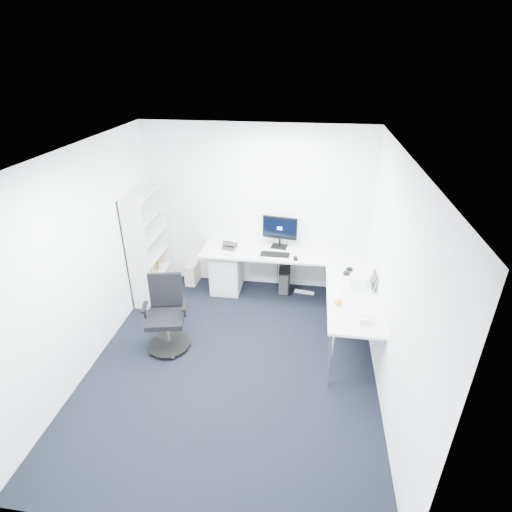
# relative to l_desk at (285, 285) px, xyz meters

# --- Properties ---
(ground) EXTENTS (4.20, 4.20, 0.00)m
(ground) POSITION_rel_l_desk_xyz_m (-0.55, -1.40, -0.40)
(ground) COLOR black
(ceiling) EXTENTS (4.20, 4.20, 0.00)m
(ceiling) POSITION_rel_l_desk_xyz_m (-0.55, -1.40, 2.30)
(ceiling) COLOR white
(wall_back) EXTENTS (3.60, 0.02, 2.70)m
(wall_back) POSITION_rel_l_desk_xyz_m (-0.55, 0.70, 0.95)
(wall_back) COLOR white
(wall_back) RESTS_ON ground
(wall_front) EXTENTS (3.60, 0.02, 2.70)m
(wall_front) POSITION_rel_l_desk_xyz_m (-0.55, -3.50, 0.95)
(wall_front) COLOR white
(wall_front) RESTS_ON ground
(wall_left) EXTENTS (0.02, 4.20, 2.70)m
(wall_left) POSITION_rel_l_desk_xyz_m (-2.35, -1.40, 0.95)
(wall_left) COLOR white
(wall_left) RESTS_ON ground
(wall_right) EXTENTS (0.02, 4.20, 2.70)m
(wall_right) POSITION_rel_l_desk_xyz_m (1.25, -1.40, 0.95)
(wall_right) COLOR white
(wall_right) RESTS_ON ground
(l_desk) EXTENTS (2.72, 1.53, 0.80)m
(l_desk) POSITION_rel_l_desk_xyz_m (0.00, 0.00, 0.00)
(l_desk) COLOR silver
(l_desk) RESTS_ON ground
(drawer_pedestal) EXTENTS (0.47, 0.59, 0.72)m
(drawer_pedestal) POSITION_rel_l_desk_xyz_m (-1.00, 0.41, -0.04)
(drawer_pedestal) COLOR silver
(drawer_pedestal) RESTS_ON ground
(bookshelf) EXTENTS (0.34, 0.89, 1.77)m
(bookshelf) POSITION_rel_l_desk_xyz_m (-2.17, 0.05, 0.49)
(bookshelf) COLOR silver
(bookshelf) RESTS_ON ground
(task_chair) EXTENTS (0.69, 0.69, 1.04)m
(task_chair) POSITION_rel_l_desk_xyz_m (-1.48, -1.21, 0.12)
(task_chair) COLOR black
(task_chair) RESTS_ON ground
(black_pc_tower) EXTENTS (0.21, 0.43, 0.41)m
(black_pc_tower) POSITION_rel_l_desk_xyz_m (-0.04, 0.51, -0.19)
(black_pc_tower) COLOR black
(black_pc_tower) RESTS_ON ground
(beige_pc_tower) EXTENTS (0.20, 0.40, 0.37)m
(beige_pc_tower) POSITION_rel_l_desk_xyz_m (-1.64, 0.55, -0.21)
(beige_pc_tower) COLOR #B8B29C
(beige_pc_tower) RESTS_ON ground
(power_strip) EXTENTS (0.33, 0.10, 0.04)m
(power_strip) POSITION_rel_l_desk_xyz_m (0.30, 0.44, -0.38)
(power_strip) COLOR silver
(power_strip) RESTS_ON ground
(monitor) EXTENTS (0.58, 0.26, 0.54)m
(monitor) POSITION_rel_l_desk_xyz_m (-0.14, 0.51, 0.67)
(monitor) COLOR black
(monitor) RESTS_ON l_desk
(black_keyboard) EXTENTS (0.45, 0.17, 0.02)m
(black_keyboard) POSITION_rel_l_desk_xyz_m (-0.18, 0.21, 0.41)
(black_keyboard) COLOR black
(black_keyboard) RESTS_ON l_desk
(mouse) EXTENTS (0.07, 0.11, 0.03)m
(mouse) POSITION_rel_l_desk_xyz_m (0.14, 0.11, 0.41)
(mouse) COLOR black
(mouse) RESTS_ON l_desk
(desk_phone) EXTENTS (0.22, 0.22, 0.13)m
(desk_phone) POSITION_rel_l_desk_xyz_m (-0.92, 0.36, 0.47)
(desk_phone) COLOR #2C2C2E
(desk_phone) RESTS_ON l_desk
(laptop) EXTENTS (0.33, 0.32, 0.23)m
(laptop) POSITION_rel_l_desk_xyz_m (1.02, -0.54, 0.51)
(laptop) COLOR silver
(laptop) RESTS_ON l_desk
(white_keyboard) EXTENTS (0.13, 0.40, 0.01)m
(white_keyboard) POSITION_rel_l_desk_xyz_m (0.71, -0.71, 0.40)
(white_keyboard) COLOR silver
(white_keyboard) RESTS_ON l_desk
(headphones) EXTENTS (0.20, 0.25, 0.06)m
(headphones) POSITION_rel_l_desk_xyz_m (0.91, -0.18, 0.43)
(headphones) COLOR black
(headphones) RESTS_ON l_desk
(orange_fruit) EXTENTS (0.09, 0.09, 0.09)m
(orange_fruit) POSITION_rel_l_desk_xyz_m (0.73, -1.04, 0.44)
(orange_fruit) COLOR orange
(orange_fruit) RESTS_ON l_desk
(tissue_box) EXTENTS (0.14, 0.23, 0.07)m
(tissue_box) POSITION_rel_l_desk_xyz_m (1.01, -1.31, 0.44)
(tissue_box) COLOR silver
(tissue_box) RESTS_ON l_desk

